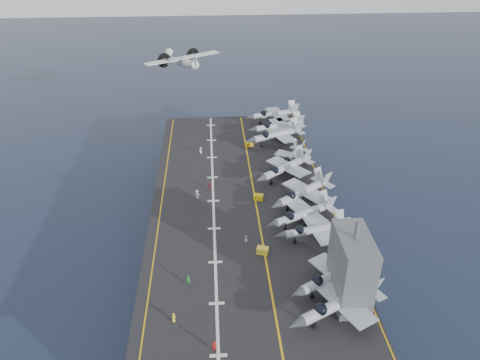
{
  "coord_description": "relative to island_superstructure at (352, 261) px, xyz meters",
  "views": [
    {
      "loc": [
        -5.91,
        -84.16,
        64.93
      ],
      "look_at": [
        0.0,
        4.0,
        13.0
      ],
      "focal_mm": 35.0,
      "sensor_mm": 36.0,
      "label": 1
    }
  ],
  "objects": [
    {
      "name": "fighter_jet_5",
      "position": [
        -4.2,
        38.83,
        -4.65
      ],
      "size": [
        19.64,
        18.7,
        5.69
      ],
      "primitive_type": null,
      "color": "#9CA4AD",
      "rests_on": "flight_deck"
    },
    {
      "name": "fighter_jet_4",
      "position": [
        -2.08,
        28.08,
        -4.66
      ],
      "size": [
        19.62,
        18.48,
        5.67
      ],
      "primitive_type": null,
      "color": "#9BA3AB",
      "rests_on": "flight_deck"
    },
    {
      "name": "fighter_jet_7",
      "position": [
        -3.7,
        56.74,
        -4.65
      ],
      "size": [
        19.39,
        16.52,
        5.7
      ],
      "primitive_type": null,
      "color": "gray",
      "rests_on": "flight_deck"
    },
    {
      "name": "crew_0",
      "position": [
        -27.56,
        -3.32,
        -6.67
      ],
      "size": [
        1.04,
        1.19,
        1.66
      ],
      "primitive_type": "imported",
      "color": "yellow",
      "rests_on": "flight_deck"
    },
    {
      "name": "fighter_jet_1",
      "position": [
        -1.82,
        2.39,
        -4.75
      ],
      "size": [
        19.01,
        17.0,
        5.51
      ],
      "primitive_type": null,
      "color": "#8D939C",
      "rests_on": "flight_deck"
    },
    {
      "name": "flight_deck",
      "position": [
        -15.0,
        30.0,
        -7.7
      ],
      "size": [
        38.0,
        92.0,
        0.4
      ],
      "primitive_type": "cube",
      "color": "black",
      "rests_on": "hull"
    },
    {
      "name": "deck_edge_port",
      "position": [
        -32.0,
        30.0,
        -7.48
      ],
      "size": [
        0.25,
        90.0,
        0.02
      ],
      "primitive_type": "cube",
      "color": "gold",
      "rests_on": "flight_deck"
    },
    {
      "name": "landing_centerline",
      "position": [
        -21.0,
        30.0,
        -7.48
      ],
      "size": [
        0.5,
        90.0,
        0.02
      ],
      "primitive_type": "cube",
      "color": "silver",
      "rests_on": "flight_deck"
    },
    {
      "name": "crew_6",
      "position": [
        -21.51,
        -9.18,
        -6.48
      ],
      "size": [
        1.35,
        1.03,
        2.04
      ],
      "primitive_type": "imported",
      "color": "#B21919",
      "rests_on": "flight_deck"
    },
    {
      "name": "island_superstructure",
      "position": [
        0.0,
        0.0,
        0.0
      ],
      "size": [
        5.0,
        10.0,
        15.0
      ],
      "primitive_type": null,
      "color": "#56595E",
      "rests_on": "flight_deck"
    },
    {
      "name": "tow_cart_c",
      "position": [
        -11.17,
        55.89,
        -6.91
      ],
      "size": [
        2.28,
        1.86,
        1.18
      ],
      "primitive_type": null,
      "color": "yellow",
      "rests_on": "flight_deck"
    },
    {
      "name": "fighter_jet_2",
      "position": [
        -2.14,
        15.19,
        -5.0
      ],
      "size": [
        16.02,
        12.24,
        5.01
      ],
      "primitive_type": null,
      "color": "#99A1AA",
      "rests_on": "flight_deck"
    },
    {
      "name": "crew_3",
      "position": [
        -24.4,
        31.3,
        -6.48
      ],
      "size": [
        1.45,
        1.25,
        2.04
      ],
      "primitive_type": "imported",
      "color": "silver",
      "rests_on": "flight_deck"
    },
    {
      "name": "hull",
      "position": [
        -15.0,
        30.0,
        -12.9
      ],
      "size": [
        36.0,
        90.0,
        10.0
      ],
      "primitive_type": "cube",
      "color": "#56595E",
      "rests_on": "ground"
    },
    {
      "name": "transport_plane",
      "position": [
        -28.72,
        85.48,
        6.37
      ],
      "size": [
        29.16,
        26.54,
        5.7
      ],
      "primitive_type": null,
      "color": "silver"
    },
    {
      "name": "tow_cart_b",
      "position": [
        -11.33,
        29.89,
        -6.9
      ],
      "size": [
        2.25,
        1.73,
        1.2
      ],
      "primitive_type": null,
      "color": "yellow",
      "rests_on": "flight_deck"
    },
    {
      "name": "crew_4",
      "position": [
        -21.65,
        34.78,
        -6.6
      ],
      "size": [
        0.95,
        1.22,
        1.8
      ],
      "primitive_type": "imported",
      "color": "#B82933",
      "rests_on": "flight_deck"
    },
    {
      "name": "fighter_jet_6",
      "position": [
        -1.7,
        45.13,
        -5.24
      ],
      "size": [
        14.14,
        15.61,
        4.52
      ],
      "primitive_type": null,
      "color": "#A3AAB3",
      "rests_on": "flight_deck"
    },
    {
      "name": "fighter_jet_9",
      "position": [
        -2.44,
        70.88,
        -4.74
      ],
      "size": [
        18.07,
        14.27,
        5.53
      ],
      "primitive_type": null,
      "color": "gray",
      "rests_on": "flight_deck"
    },
    {
      "name": "tow_cart_a",
      "position": [
        -12.38,
        11.94,
        -6.88
      ],
      "size": [
        2.37,
        1.93,
        1.23
      ],
      "primitive_type": null,
      "color": "yellow",
      "rests_on": "flight_deck"
    },
    {
      "name": "crew_5",
      "position": [
        -23.78,
        52.33,
        -6.59
      ],
      "size": [
        1.2,
        1.31,
        1.82
      ],
      "primitive_type": "imported",
      "color": "white",
      "rests_on": "flight_deck"
    },
    {
      "name": "deck_edge_stbd",
      "position": [
        3.5,
        30.0,
        -7.48
      ],
      "size": [
        0.25,
        90.0,
        0.02
      ],
      "primitive_type": "cube",
      "color": "gold",
      "rests_on": "flight_deck"
    },
    {
      "name": "crew_7",
      "position": [
        -15.19,
        15.0,
        -6.64
      ],
      "size": [
        1.17,
        1.23,
        1.71
      ],
      "primitive_type": "imported",
      "color": "white",
      "rests_on": "flight_deck"
    },
    {
      "name": "ground",
      "position": [
        -15.0,
        30.0,
        -17.9
      ],
      "size": [
        500.0,
        500.0,
        0.0
      ],
      "primitive_type": "plane",
      "color": "#142135",
      "rests_on": "ground"
    },
    {
      "name": "foul_line",
      "position": [
        -12.0,
        30.0,
        -7.48
      ],
      "size": [
        0.35,
        90.0,
        0.02
      ],
      "primitive_type": "cube",
      "color": "gold",
      "rests_on": "flight_deck"
    },
    {
      "name": "fighter_jet_3",
      "position": [
        -3.37,
        20.29,
        -4.82
      ],
      "size": [
        18.38,
        16.02,
        5.36
      ],
      "primitive_type": null,
      "color": "#9EA5AD",
      "rests_on": "flight_deck"
    },
    {
      "name": "fighter_jet_8",
      "position": [
        -2.44,
        62.38,
        -4.74
      ],
      "size": [
        18.07,
        14.27,
        5.53
      ],
      "primitive_type": null,
      "color": "gray",
      "rests_on": "flight_deck"
    },
    {
      "name": "fighter_jet_0",
      "position": [
        -2.47,
        -3.87,
        -4.63
      ],
      "size": [
        19.75,
        17.33,
        5.75
      ],
      "primitive_type": null,
      "color": "gray",
      "rests_on": "flight_deck"
    },
    {
      "name": "crew_1",
      "position": [
        -25.55,
        4.6,
        -6.58
      ],
      "size": [
        1.19,
        0.89,
        1.83
      ],
      "primitive_type": "imported",
      "color": "#268C33",
      "rests_on": "flight_deck"
    }
  ]
}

